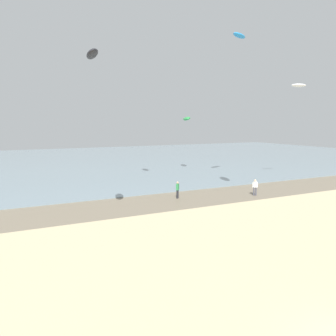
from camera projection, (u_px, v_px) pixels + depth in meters
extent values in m
cube|color=#7A6D59|center=(126.00, 206.00, 31.48)|extent=(120.00, 7.12, 0.01)
cube|color=gray|center=(56.00, 162.00, 65.54)|extent=(160.00, 70.00, 0.10)
cylinder|color=#232328|center=(178.00, 194.00, 34.73)|extent=(0.16, 0.16, 0.88)
cylinder|color=#232328|center=(177.00, 194.00, 34.52)|extent=(0.16, 0.16, 0.88)
cube|color=#338C4C|center=(178.00, 187.00, 34.53)|extent=(0.41, 0.41, 0.60)
sphere|color=tan|center=(178.00, 183.00, 34.47)|extent=(0.22, 0.22, 0.22)
cylinder|color=#338C4C|center=(178.00, 187.00, 34.76)|extent=(0.09, 0.09, 0.52)
cylinder|color=#338C4C|center=(177.00, 188.00, 34.31)|extent=(0.09, 0.09, 0.52)
cylinder|color=#4C4C56|center=(254.00, 191.00, 35.93)|extent=(0.16, 0.16, 0.88)
cylinder|color=#4C4C56|center=(256.00, 191.00, 35.93)|extent=(0.16, 0.16, 0.88)
cube|color=white|center=(255.00, 184.00, 35.83)|extent=(0.42, 0.36, 0.60)
sphere|color=beige|center=(255.00, 180.00, 35.78)|extent=(0.22, 0.22, 0.22)
cylinder|color=white|center=(253.00, 185.00, 35.84)|extent=(0.09, 0.09, 0.52)
cylinder|color=white|center=(257.00, 185.00, 35.84)|extent=(0.09, 0.09, 0.52)
ellipsoid|color=#2384D1|center=(239.00, 36.00, 39.59)|extent=(2.93, 2.18, 0.51)
ellipsoid|color=black|center=(92.00, 54.00, 22.29)|extent=(1.53, 2.68, 0.74)
ellipsoid|color=white|center=(299.00, 85.00, 43.14)|extent=(2.19, 1.22, 0.59)
ellipsoid|color=green|center=(187.00, 119.00, 51.95)|extent=(2.12, 3.32, 0.77)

